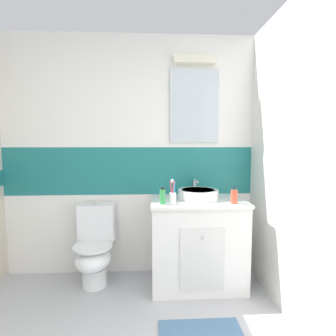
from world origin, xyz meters
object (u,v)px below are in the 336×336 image
(toothbrush_cup, at_px, (173,197))
(deodorant_spray_can, at_px, (163,196))
(toilet, at_px, (95,248))
(soap_dispenser, at_px, (234,197))
(sink_basin, at_px, (198,194))

(toothbrush_cup, xyz_separation_m, deodorant_spray_can, (-0.09, -0.01, 0.01))
(toilet, relative_size, toothbrush_cup, 3.48)
(toothbrush_cup, distance_m, soap_dispenser, 0.56)
(toilet, bearing_deg, deodorant_spray_can, -18.97)
(sink_basin, relative_size, toothbrush_cup, 1.92)
(toothbrush_cup, distance_m, deodorant_spray_can, 0.09)
(toothbrush_cup, bearing_deg, soap_dispenser, -1.45)
(toilet, xyz_separation_m, soap_dispenser, (1.31, -0.24, 0.55))
(sink_basin, distance_m, toothbrush_cup, 0.33)
(toothbrush_cup, bearing_deg, sink_basin, 36.53)
(sink_basin, height_order, soap_dispenser, sink_basin)
(soap_dispenser, height_order, deodorant_spray_can, soap_dispenser)
(sink_basin, bearing_deg, deodorant_spray_can, -150.41)
(sink_basin, bearing_deg, toothbrush_cup, -143.47)
(toothbrush_cup, relative_size, soap_dispenser, 1.39)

